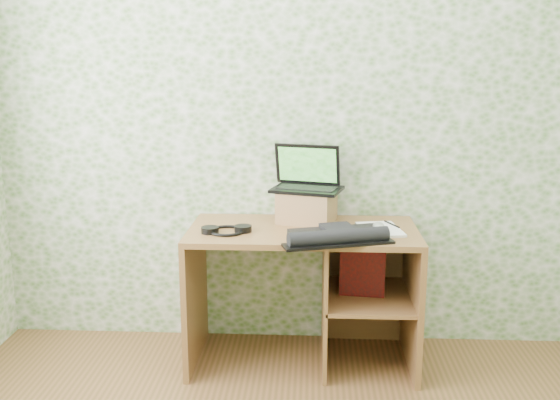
# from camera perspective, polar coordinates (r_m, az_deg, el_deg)

# --- Properties ---
(wall_back) EXTENTS (3.50, 0.00, 3.50)m
(wall_back) POSITION_cam_1_polar(r_m,az_deg,el_deg) (3.48, 2.28, 7.49)
(wall_back) COLOR silver
(wall_back) RESTS_ON ground
(desk) EXTENTS (1.20, 0.60, 0.75)m
(desk) POSITION_cam_1_polar(r_m,az_deg,el_deg) (3.39, 3.42, -6.91)
(desk) COLOR brown
(desk) RESTS_ON floor
(riser) EXTENTS (0.34, 0.31, 0.17)m
(riser) POSITION_cam_1_polar(r_m,az_deg,el_deg) (3.40, 2.46, -0.59)
(riser) COLOR #997044
(riser) RESTS_ON desk
(laptop) EXTENTS (0.42, 0.34, 0.24)m
(laptop) POSITION_cam_1_polar(r_m,az_deg,el_deg) (3.40, 2.49, 1.91)
(laptop) COLOR black
(laptop) RESTS_ON riser
(keyboard) EXTENTS (0.55, 0.42, 0.08)m
(keyboard) POSITION_cam_1_polar(r_m,az_deg,el_deg) (3.07, 5.33, -3.24)
(keyboard) COLOR black
(keyboard) RESTS_ON desk
(headphones) EXTENTS (0.26, 0.22, 0.03)m
(headphones) POSITION_cam_1_polar(r_m,az_deg,el_deg) (3.22, -4.91, -2.76)
(headphones) COLOR black
(headphones) RESTS_ON desk
(notepad) EXTENTS (0.24, 0.31, 0.01)m
(notepad) POSITION_cam_1_polar(r_m,az_deg,el_deg) (3.28, 9.15, -2.67)
(notepad) COLOR white
(notepad) RESTS_ON desk
(mouse) EXTENTS (0.07, 0.10, 0.03)m
(mouse) POSITION_cam_1_polar(r_m,az_deg,el_deg) (3.22, 9.00, -2.53)
(mouse) COLOR #B3B3B5
(mouse) RESTS_ON notepad
(pen) EXTENTS (0.07, 0.13, 0.01)m
(pen) POSITION_cam_1_polar(r_m,az_deg,el_deg) (3.35, 10.19, -2.19)
(pen) COLOR black
(pen) RESTS_ON notepad
(red_box) EXTENTS (0.25, 0.10, 0.29)m
(red_box) POSITION_cam_1_polar(r_m,az_deg,el_deg) (3.35, 7.56, -6.27)
(red_box) COLOR maroon
(red_box) RESTS_ON desk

